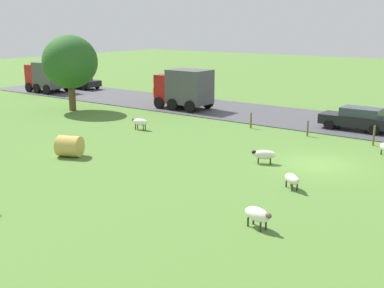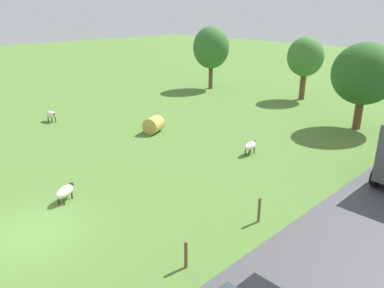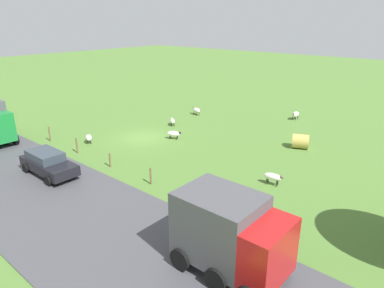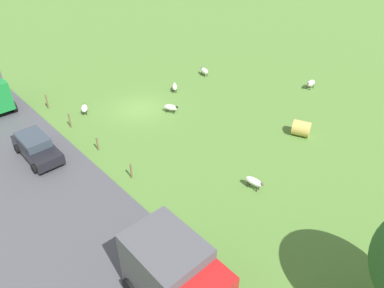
{
  "view_description": "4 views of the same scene",
  "coord_description": "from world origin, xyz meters",
  "px_view_note": "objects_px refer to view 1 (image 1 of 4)",
  "views": [
    {
      "loc": [
        -23.1,
        -8.92,
        7.05
      ],
      "look_at": [
        -1.6,
        6.78,
        0.4
      ],
      "focal_mm": 45.44,
      "sensor_mm": 36.0,
      "label": 1
    },
    {
      "loc": [
        13.44,
        -4.29,
        8.36
      ],
      "look_at": [
        -0.94,
        9.81,
        0.99
      ],
      "focal_mm": 35.19,
      "sensor_mm": 36.0,
      "label": 2
    },
    {
      "loc": [
        18.87,
        21.76,
        9.76
      ],
      "look_at": [
        0.02,
        5.61,
        0.75
      ],
      "focal_mm": 32.34,
      "sensor_mm": 36.0,
      "label": 3
    },
    {
      "loc": [
        14.48,
        22.32,
        14.27
      ],
      "look_at": [
        0.96,
        7.53,
        0.6
      ],
      "focal_mm": 32.83,
      "sensor_mm": 36.0,
      "label": 4
    }
  ],
  "objects_px": {
    "sheep_4": "(264,155)",
    "sheep_5": "(140,122)",
    "car_2": "(177,91)",
    "tree_2": "(70,62)",
    "car_0": "(357,118)",
    "sheep_3": "(292,179)",
    "sheep_1": "(258,215)",
    "truck_0": "(185,88)",
    "hay_bale_0": "(70,146)",
    "car_3": "(81,81)",
    "truck_2": "(48,76)"
  },
  "relations": [
    {
      "from": "sheep_4",
      "to": "tree_2",
      "type": "bearing_deg",
      "value": 77.06
    },
    {
      "from": "sheep_5",
      "to": "car_2",
      "type": "height_order",
      "value": "car_2"
    },
    {
      "from": "sheep_3",
      "to": "sheep_5",
      "type": "distance_m",
      "value": 14.48
    },
    {
      "from": "sheep_1",
      "to": "sheep_5",
      "type": "xyz_separation_m",
      "value": [
        9.71,
        14.32,
        0.03
      ]
    },
    {
      "from": "sheep_5",
      "to": "car_2",
      "type": "xyz_separation_m",
      "value": [
        11.47,
        5.69,
        0.37
      ]
    },
    {
      "from": "sheep_1",
      "to": "truck_2",
      "type": "bearing_deg",
      "value": 62.74
    },
    {
      "from": "sheep_4",
      "to": "truck_0",
      "type": "height_order",
      "value": "truck_0"
    },
    {
      "from": "truck_0",
      "to": "car_2",
      "type": "distance_m",
      "value": 4.69
    },
    {
      "from": "car_0",
      "to": "car_3",
      "type": "xyz_separation_m",
      "value": [
        3.44,
        31.23,
        -0.01
      ]
    },
    {
      "from": "sheep_1",
      "to": "sheep_3",
      "type": "bearing_deg",
      "value": 9.79
    },
    {
      "from": "tree_2",
      "to": "car_0",
      "type": "relative_size",
      "value": 1.34
    },
    {
      "from": "sheep_4",
      "to": "sheep_5",
      "type": "distance_m",
      "value": 10.92
    },
    {
      "from": "truck_2",
      "to": "car_0",
      "type": "relative_size",
      "value": 0.9
    },
    {
      "from": "sheep_3",
      "to": "hay_bale_0",
      "type": "distance_m",
      "value": 12.23
    },
    {
      "from": "sheep_1",
      "to": "sheep_4",
      "type": "relative_size",
      "value": 1.01
    },
    {
      "from": "sheep_5",
      "to": "car_3",
      "type": "relative_size",
      "value": 0.3
    },
    {
      "from": "sheep_3",
      "to": "car_2",
      "type": "height_order",
      "value": "car_2"
    },
    {
      "from": "hay_bale_0",
      "to": "car_2",
      "type": "bearing_deg",
      "value": 20.93
    },
    {
      "from": "truck_0",
      "to": "truck_2",
      "type": "height_order",
      "value": "truck_0"
    },
    {
      "from": "sheep_3",
      "to": "car_0",
      "type": "bearing_deg",
      "value": 6.59
    },
    {
      "from": "sheep_4",
      "to": "car_3",
      "type": "height_order",
      "value": "car_3"
    },
    {
      "from": "sheep_4",
      "to": "truck_0",
      "type": "xyz_separation_m",
      "value": [
        10.56,
        13.09,
        1.33
      ]
    },
    {
      "from": "car_0",
      "to": "car_3",
      "type": "relative_size",
      "value": 1.07
    },
    {
      "from": "car_2",
      "to": "sheep_3",
      "type": "bearing_deg",
      "value": -130.85
    },
    {
      "from": "sheep_4",
      "to": "hay_bale_0",
      "type": "relative_size",
      "value": 0.99
    },
    {
      "from": "truck_0",
      "to": "truck_2",
      "type": "bearing_deg",
      "value": 90.79
    },
    {
      "from": "sheep_4",
      "to": "sheep_1",
      "type": "bearing_deg",
      "value": -153.69
    },
    {
      "from": "hay_bale_0",
      "to": "car_0",
      "type": "distance_m",
      "value": 18.81
    },
    {
      "from": "tree_2",
      "to": "sheep_3",
      "type": "bearing_deg",
      "value": -107.91
    },
    {
      "from": "truck_0",
      "to": "car_2",
      "type": "bearing_deg",
      "value": 45.31
    },
    {
      "from": "car_3",
      "to": "truck_0",
      "type": "bearing_deg",
      "value": -101.81
    },
    {
      "from": "truck_0",
      "to": "sheep_5",
      "type": "bearing_deg",
      "value": -163.64
    },
    {
      "from": "sheep_5",
      "to": "sheep_1",
      "type": "bearing_deg",
      "value": -124.14
    },
    {
      "from": "sheep_4",
      "to": "truck_0",
      "type": "distance_m",
      "value": 16.87
    },
    {
      "from": "car_2",
      "to": "sheep_5",
      "type": "bearing_deg",
      "value": -153.62
    },
    {
      "from": "sheep_3",
      "to": "car_3",
      "type": "xyz_separation_m",
      "value": [
        16.9,
        32.78,
        0.4
      ]
    },
    {
      "from": "sheep_1",
      "to": "sheep_3",
      "type": "distance_m",
      "value": 4.63
    },
    {
      "from": "tree_2",
      "to": "car_2",
      "type": "distance_m",
      "value": 10.4
    },
    {
      "from": "sheep_4",
      "to": "tree_2",
      "type": "xyz_separation_m",
      "value": [
        4.65,
        20.25,
        3.49
      ]
    },
    {
      "from": "truck_2",
      "to": "car_3",
      "type": "distance_m",
      "value": 3.94
    },
    {
      "from": "sheep_4",
      "to": "car_3",
      "type": "relative_size",
      "value": 0.29
    },
    {
      "from": "sheep_4",
      "to": "sheep_5",
      "type": "height_order",
      "value": "sheep_5"
    },
    {
      "from": "tree_2",
      "to": "car_2",
      "type": "xyz_separation_m",
      "value": [
        9.15,
        -3.89,
        -3.06
      ]
    },
    {
      "from": "truck_0",
      "to": "car_2",
      "type": "xyz_separation_m",
      "value": [
        3.24,
        3.27,
        -0.9
      ]
    },
    {
      "from": "truck_2",
      "to": "car_3",
      "type": "xyz_separation_m",
      "value": [
        3.76,
        -0.77,
        -0.88
      ]
    },
    {
      "from": "hay_bale_0",
      "to": "truck_2",
      "type": "relative_size",
      "value": 0.3
    },
    {
      "from": "sheep_5",
      "to": "tree_2",
      "type": "xyz_separation_m",
      "value": [
        2.32,
        9.58,
        3.43
      ]
    },
    {
      "from": "sheep_1",
      "to": "sheep_5",
      "type": "bearing_deg",
      "value": 55.86
    },
    {
      "from": "car_0",
      "to": "car_2",
      "type": "xyz_separation_m",
      "value": [
        3.16,
        17.66,
        0.04
      ]
    },
    {
      "from": "truck_0",
      "to": "car_2",
      "type": "relative_size",
      "value": 0.99
    }
  ]
}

